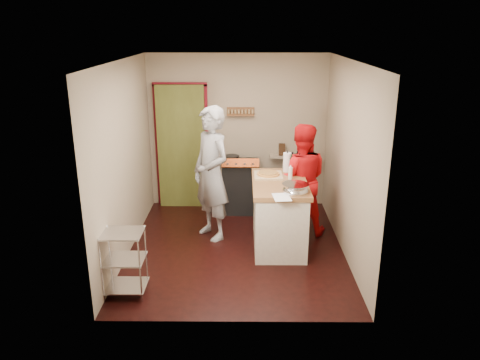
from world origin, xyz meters
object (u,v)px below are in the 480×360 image
stove (240,185)px  person_stripe (211,174)px  island (279,212)px  person_red (300,180)px  wire_shelving (124,260)px

stove → person_stripe: (-0.41, -1.03, 0.53)m
island → person_stripe: (-0.97, 0.29, 0.47)m
stove → person_red: person_red is taller
island → person_red: (0.34, 0.46, 0.34)m
stove → person_red: size_ratio=0.60×
wire_shelving → person_stripe: person_stripe is taller
stove → island: island is taller
island → person_stripe: bearing=163.2°
person_stripe → person_red: size_ratio=1.17×
wire_shelving → person_stripe: size_ratio=0.41×
person_red → stove: bearing=-39.8°
island → person_red: person_red is taller
stove → island: bearing=-67.1°
wire_shelving → person_stripe: (0.92, 1.59, 0.54)m
stove → person_red: (0.90, -0.86, 0.39)m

